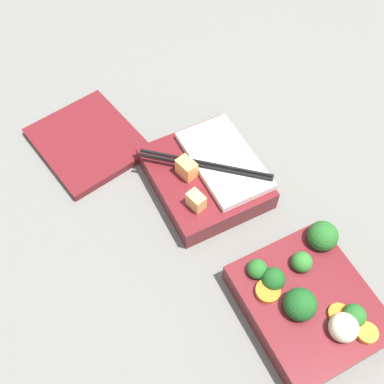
{
  "coord_description": "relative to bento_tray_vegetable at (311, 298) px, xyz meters",
  "views": [
    {
      "loc": [
        -0.22,
        0.23,
        0.59
      ],
      "look_at": [
        0.11,
        0.06,
        0.04
      ],
      "focal_mm": 42.0,
      "sensor_mm": 36.0,
      "label": 1
    }
  ],
  "objects": [
    {
      "name": "ground_plane",
      "position": [
        0.1,
        0.01,
        -0.03
      ],
      "size": [
        3.0,
        3.0,
        0.0
      ],
      "primitive_type": "plane",
      "color": "slate"
    },
    {
      "name": "bento_tray_rice",
      "position": [
        0.24,
        0.03,
        -0.0
      ],
      "size": [
        0.18,
        0.16,
        0.07
      ],
      "color": "maroon",
      "rests_on": "ground_plane"
    },
    {
      "name": "bento_tray_vegetable",
      "position": [
        0.0,
        0.0,
        0.0
      ],
      "size": [
        0.18,
        0.16,
        0.07
      ],
      "color": "maroon",
      "rests_on": "ground_plane"
    },
    {
      "name": "bento_lid",
      "position": [
        0.4,
        0.17,
        -0.02
      ],
      "size": [
        0.2,
        0.18,
        0.01
      ],
      "primitive_type": "cube",
      "rotation": [
        0.0,
        0.0,
        0.2
      ],
      "color": "maroon",
      "rests_on": "ground_plane"
    }
  ]
}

